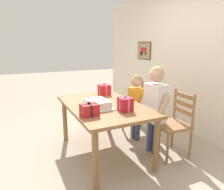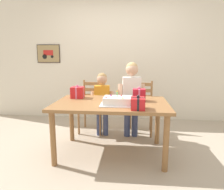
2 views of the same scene
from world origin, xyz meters
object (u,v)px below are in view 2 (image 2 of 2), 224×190
chair_right (140,107)px  child_younger (102,98)px  gift_box_corner_small (78,92)px  chair_left (92,106)px  gift_box_beside_cake (138,103)px  gift_box_red_large (139,95)px  birthday_cake (118,101)px  dining_table (111,109)px  child_older (131,92)px

chair_right → child_younger: 0.72m
gift_box_corner_small → chair_left: (0.10, 0.64, -0.36)m
gift_box_beside_cake → child_younger: (-0.57, 0.99, -0.15)m
gift_box_red_large → gift_box_beside_cake: (-0.03, -0.46, -0.02)m
birthday_cake → gift_box_red_large: gift_box_red_large is taller
dining_table → gift_box_corner_small: gift_box_corner_small is taller
child_younger → gift_box_red_large: bearing=-42.0°
gift_box_beside_cake → chair_left: bearing=122.8°
birthday_cake → chair_right: birthday_cake is taller
birthday_cake → gift_box_red_large: 0.38m
gift_box_corner_small → chair_left: bearing=81.5°
gift_box_corner_small → chair_right: 1.21m
birthday_cake → chair_left: bearing=117.6°
gift_box_corner_small → gift_box_red_large: bearing=-7.2°
dining_table → chair_left: bearing=116.2°
chair_left → chair_right: (0.87, 0.00, 0.00)m
gift_box_corner_small → child_younger: size_ratio=0.19×
gift_box_corner_small → child_older: child_older is taller
gift_box_red_large → chair_right: (0.06, 0.75, -0.36)m
birthday_cake → dining_table: bearing=125.9°
chair_left → child_older: bearing=-17.0°
gift_box_corner_small → child_younger: 0.55m
child_younger → birthday_cake: bearing=-68.3°
gift_box_red_large → chair_left: (-0.81, 0.75, -0.36)m
chair_right → child_older: bearing=-127.4°
child_older → dining_table: bearing=-112.4°
birthday_cake → gift_box_corner_small: size_ratio=2.18×
dining_table → gift_box_red_large: (0.38, 0.13, 0.18)m
gift_box_corner_small → chair_right: gift_box_corner_small is taller
birthday_cake → child_younger: 0.87m
gift_box_beside_cake → child_older: size_ratio=0.16×
gift_box_beside_cake → gift_box_corner_small: (-0.88, 0.57, 0.01)m
gift_box_beside_cake → chair_right: (0.09, 1.21, -0.34)m
gift_box_red_large → chair_left: 1.16m
gift_box_corner_small → child_younger: (0.31, 0.42, -0.17)m
birthday_cake → gift_box_beside_cake: 0.32m
child_older → gift_box_red_large: bearing=-79.1°
chair_left → child_younger: size_ratio=0.85×
birthday_cake → gift_box_corner_small: bearing=148.9°
child_younger → gift_box_corner_small: bearing=-126.2°
birthday_cake → child_older: bearing=77.6°
gift_box_beside_cake → child_older: 1.00m
gift_box_red_large → gift_box_corner_small: bearing=172.8°
gift_box_beside_cake → chair_left: chair_left is taller
gift_box_red_large → chair_right: bearing=85.3°
dining_table → chair_right: bearing=63.5°
birthday_cake → child_younger: (-0.32, 0.80, -0.13)m
birthday_cake → chair_right: size_ratio=0.48×
dining_table → chair_right: size_ratio=1.66×
gift_box_corner_small → chair_right: (0.97, 0.64, -0.36)m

